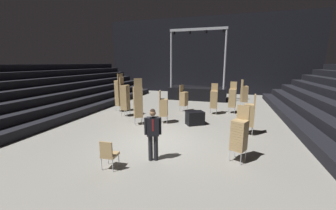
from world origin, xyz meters
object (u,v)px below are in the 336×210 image
Objects in this scene: chair_stack_mid_left at (244,94)px; equipment_road_case at (195,118)px; chair_stack_front_left at (249,114)px; chair_stack_aisle_right at (125,97)px; stage_riser at (198,92)px; chair_stack_rear_left at (163,107)px; chair_stack_mid_right at (138,102)px; chair_stack_rear_right at (232,98)px; chair_stack_front_right at (119,93)px; chair_stack_aisle_left at (184,98)px; loose_chair_near_man at (109,153)px; man_with_tie at (153,132)px; chair_stack_mid_centre at (239,134)px; chair_stack_rear_centre at (214,99)px.

chair_stack_mid_left is 6.09m from equipment_road_case.
chair_stack_front_left is 7.15m from chair_stack_aisle_right.
chair_stack_rear_left is (-0.63, -8.21, 0.23)m from stage_riser.
chair_stack_aisle_right is (-1.52, 1.36, -0.04)m from chair_stack_mid_right.
chair_stack_mid_left is at bearing -104.77° from chair_stack_rear_right.
chair_stack_rear_left is at bearing -89.91° from chair_stack_front_right.
chair_stack_rear_right is 1.14× the size of chair_stack_aisle_left.
equipment_road_case is at bearing 69.36° from loose_chair_near_man.
man_with_tie is 1.00× the size of chair_stack_aisle_left.
stage_riser is 4.62m from chair_stack_mid_left.
chair_stack_front_right reaches higher than chair_stack_rear_left.
chair_stack_mid_left is 2.28× the size of equipment_road_case.
chair_stack_rear_right is at bearing 118.36° from chair_stack_aisle_left.
chair_stack_front_right reaches higher than chair_stack_rear_right.
stage_riser is 7.81m from chair_stack_front_right.
chair_stack_mid_right is 2.62× the size of loose_chair_near_man.
stage_riser reaches higher than chair_stack_front_left.
chair_stack_mid_centre is at bearing -74.94° from stage_riser.
chair_stack_mid_right reaches higher than man_with_tie.
chair_stack_mid_right is at bearing 101.55° from loose_chair_near_man.
chair_stack_mid_centre is at bearing 172.54° from chair_stack_front_left.
chair_stack_rear_right is at bearing -58.05° from stage_riser.
stage_riser reaches higher than chair_stack_mid_left.
chair_stack_rear_left reaches higher than equipment_road_case.
chair_stack_front_left and chair_stack_mid_centre have the same top height.
stage_riser is at bearing -51.67° from chair_stack_rear_right.
chair_stack_aisle_right reaches higher than chair_stack_aisle_left.
chair_stack_aisle_right is at bearing -33.61° from chair_stack_aisle_left.
equipment_road_case is (1.70, 0.21, -0.54)m from chair_stack_rear_left.
chair_stack_front_left is 4.34m from chair_stack_rear_left.
chair_stack_front_right is at bearing 101.72° from chair_stack_mid_right.
chair_stack_mid_left is at bearing 143.57° from chair_stack_aisle_left.
chair_stack_mid_left reaches higher than chair_stack_front_left.
chair_stack_front_left is 5.28m from chair_stack_aisle_left.
chair_stack_aisle_right is 4.54m from equipment_road_case.
chair_stack_mid_centre is 7.73m from chair_stack_aisle_right.
chair_stack_mid_centre reaches higher than man_with_tie.
man_with_tie is at bearing -92.99° from chair_stack_mid_right.
chair_stack_rear_centre is (3.67, 3.47, -0.25)m from chair_stack_mid_right.
man_with_tie is at bearing -32.92° from chair_stack_mid_left.
man_with_tie reaches higher than equipment_road_case.
chair_stack_mid_left reaches higher than man_with_tie.
man_with_tie is at bearing -88.13° from stage_riser.
equipment_road_case is (0.67, 4.44, -0.66)m from man_with_tie.
loose_chair_near_man is (-3.82, -1.74, -0.41)m from chair_stack_mid_centre.
loose_chair_near_man is at bearing 17.12° from chair_stack_aisle_left.
stage_riser is at bearing 158.97° from chair_stack_aisle_right.
chair_stack_rear_right is (-0.83, -2.16, 0.00)m from chair_stack_mid_left.
man_with_tie is at bearing 0.58° from chair_stack_rear_left.
chair_stack_rear_right is at bearing -51.47° from chair_stack_front_right.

